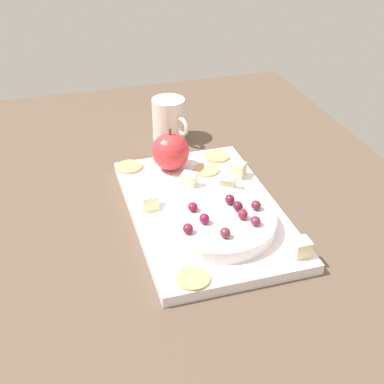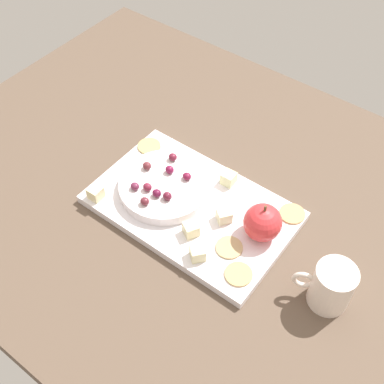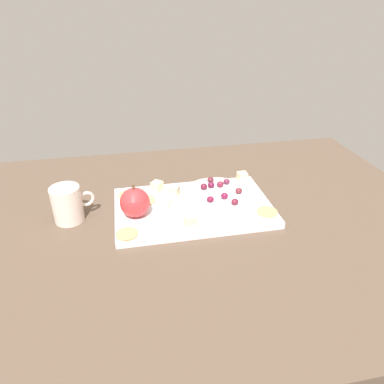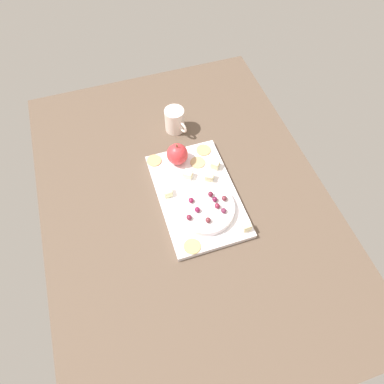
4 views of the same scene
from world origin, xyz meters
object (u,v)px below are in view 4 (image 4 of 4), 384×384
at_px(platter, 197,195).
at_px(grape_6, 224,198).
at_px(cracker_0, 198,162).
at_px(grape_0, 197,210).
at_px(cheese_cube_2, 168,192).
at_px(grape_5, 215,199).
at_px(serving_dish, 205,208).
at_px(grape_1, 217,206).
at_px(apple_whole, 177,154).
at_px(cracker_2, 203,150).
at_px(cracker_3, 154,161).
at_px(cup, 175,120).
at_px(grape_4, 211,194).
at_px(cheese_cube_0, 188,174).
at_px(cheese_cube_1, 210,177).
at_px(grape_8, 189,217).
at_px(cheese_cube_4, 215,165).
at_px(cracker_1, 192,246).
at_px(grape_7, 208,220).
at_px(grape_2, 191,200).
at_px(cheese_cube_3, 246,226).
at_px(grape_3, 224,211).

distance_m(platter, grape_6, 0.10).
distance_m(cracker_0, grape_0, 0.20).
bearing_deg(cheese_cube_2, grape_0, 33.63).
bearing_deg(grape_5, serving_dish, -74.34).
xyz_separation_m(serving_dish, grape_1, (0.01, 0.03, 0.02)).
height_order(apple_whole, cracker_2, apple_whole).
bearing_deg(grape_1, cracker_3, -151.68).
height_order(grape_5, cup, cup).
bearing_deg(grape_4, cracker_2, 167.06).
xyz_separation_m(cheese_cube_0, cheese_cube_1, (0.03, 0.06, 0.00)).
xyz_separation_m(cheese_cube_2, grape_8, (0.12, 0.03, 0.02)).
relative_size(cheese_cube_4, cracker_1, 0.52).
bearing_deg(grape_5, cheese_cube_0, -160.33).
xyz_separation_m(cheese_cube_2, cheese_cube_4, (-0.06, 0.18, 0.00)).
distance_m(cracker_0, grape_7, 0.24).
xyz_separation_m(grape_2, grape_4, (-0.00, 0.06, 0.00)).
bearing_deg(cup, cheese_cube_1, 8.47).
xyz_separation_m(apple_whole, cracker_0, (0.03, 0.06, -0.03)).
xyz_separation_m(cheese_cube_1, cheese_cube_3, (0.20, 0.04, 0.00)).
xyz_separation_m(serving_dish, cracker_2, (-0.22, 0.07, -0.01)).
distance_m(cracker_1, grape_7, 0.09).
relative_size(cheese_cube_4, grape_6, 1.47).
distance_m(serving_dish, grape_4, 0.05).
bearing_deg(cracker_3, grape_6, 35.48).
height_order(grape_8, cup, cup).
bearing_deg(grape_1, cracker_2, 170.64).
relative_size(cracker_0, grape_2, 2.81).
distance_m(grape_2, grape_5, 0.07).
relative_size(cheese_cube_1, grape_5, 1.47).
bearing_deg(cracker_1, cheese_cube_3, 92.69).
height_order(cracker_1, grape_2, grape_2).
relative_size(cheese_cube_1, grape_7, 1.47).
distance_m(cheese_cube_2, grape_8, 0.12).
bearing_deg(grape_1, grape_7, -48.68).
xyz_separation_m(cracker_3, grape_5, (0.22, 0.13, 0.03)).
distance_m(cheese_cube_4, grape_0, 0.19).
bearing_deg(cracker_3, grape_2, 17.64).
relative_size(cheese_cube_4, cracker_3, 0.52).
height_order(cheese_cube_0, cracker_3, cheese_cube_0).
bearing_deg(serving_dish, cup, 177.81).
relative_size(grape_1, grape_7, 1.00).
height_order(grape_1, grape_5, same).
relative_size(cracker_0, cracker_3, 1.00).
relative_size(cracker_3, grape_0, 2.81).
relative_size(cheese_cube_0, cracker_2, 0.52).
bearing_deg(grape_3, cracker_3, -151.46).
bearing_deg(grape_6, cracker_1, -51.90).
height_order(grape_3, cup, cup).
distance_m(cheese_cube_2, cheese_cube_3, 0.26).
bearing_deg(grape_4, grape_8, -57.18).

